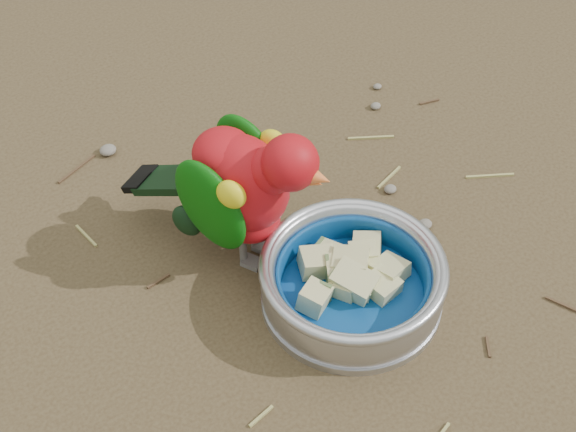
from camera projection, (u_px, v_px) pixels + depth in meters
ground at (355, 283)px, 0.99m from camera, size 60.00×60.00×0.00m
food_bowl at (351, 296)px, 0.97m from camera, size 0.20×0.20×0.02m
bowl_wall at (353, 278)px, 0.95m from camera, size 0.20×0.20×0.04m
fruit_wedges at (352, 283)px, 0.95m from camera, size 0.12×0.12×0.03m
lory_parrot at (243, 195)px, 0.96m from camera, size 0.21×0.26×0.19m
ground_debris at (351, 245)px, 1.03m from camera, size 0.90×0.80×0.01m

